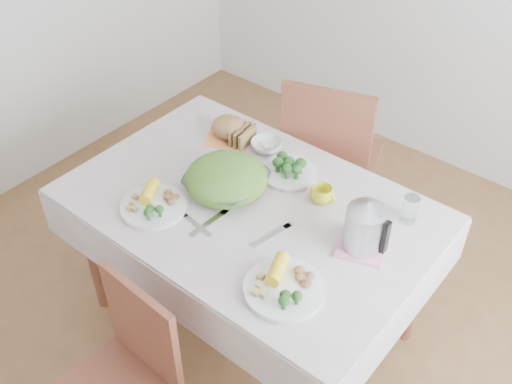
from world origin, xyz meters
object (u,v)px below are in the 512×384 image
Objects in this scene: salad_bowl at (227,183)px; electric_kettle at (366,224)px; chair_far at (331,163)px; dining_table at (250,267)px; yellow_mug at (322,195)px; dinner_plate_right at (284,289)px; dinner_plate_left at (154,207)px.

salad_bowl is 0.63m from electric_kettle.
chair_far is at bearing 106.12° from electric_kettle.
dining_table is at bearing 165.16° from electric_kettle.
chair_far is 4.78× the size of electric_kettle.
salad_bowl is 0.40m from yellow_mug.
dinner_plate_right is (0.40, -0.29, 0.40)m from dining_table.
chair_far is at bearing 96.33° from dining_table.
dining_table is 0.71m from electric_kettle.
dining_table is 5.12× the size of dinner_plate_left.
dining_table is at bearing -1.55° from salad_bowl.
salad_bowl is at bearing -150.99° from yellow_mug.
dining_table is at bearing 44.31° from dinner_plate_left.
chair_far is 3.74× the size of dinner_plate_left.
yellow_mug reaches higher than dinner_plate_left.
dining_table is at bearing 144.20° from dinner_plate_right.
yellow_mug is (-0.17, 0.48, 0.03)m from dinner_plate_right.
salad_bowl is at bearing 68.56° from chair_far.
salad_bowl is at bearing 60.96° from dinner_plate_left.
dining_table is 6.53× the size of electric_kettle.
salad_bowl is 3.52× the size of yellow_mug.
salad_bowl is 1.54× the size of electric_kettle.
dining_table is 0.45m from salad_bowl.
chair_far reaches higher than yellow_mug.
dinner_plate_left is at bearing -119.04° from salad_bowl.
chair_far is 1.01m from electric_kettle.
yellow_mug is at bearing 41.43° from dining_table.
dinner_plate_left is at bearing -179.19° from electric_kettle.
dining_table is 14.95× the size of yellow_mug.
dinner_plate_left is at bearing 61.11° from chair_far.
electric_kettle is at bearing 74.67° from dinner_plate_right.
salad_bowl reaches higher than dinner_plate_left.
chair_far is at bearing 87.14° from salad_bowl.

